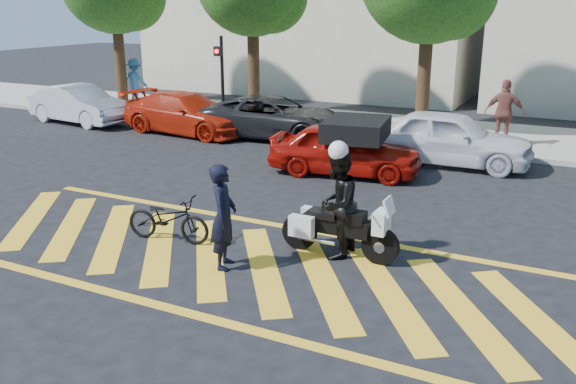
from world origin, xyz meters
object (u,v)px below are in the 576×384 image
at_px(red_convertible, 345,149).
at_px(parked_left, 187,113).
at_px(bicycle, 168,219).
at_px(officer_bike, 223,217).
at_px(parked_mid_left, 273,117).
at_px(police_motorcycle, 337,228).
at_px(parked_far_left, 79,104).
at_px(officer_moto, 337,204).
at_px(parked_mid_right, 450,138).

distance_m(red_convertible, parked_left, 7.17).
xyz_separation_m(bicycle, parked_left, (-5.50, 8.29, 0.25)).
bearing_deg(officer_bike, bicycle, 50.17).
distance_m(red_convertible, parked_mid_left, 4.89).
xyz_separation_m(police_motorcycle, parked_mid_left, (-5.61, 8.19, 0.17)).
xyz_separation_m(police_motorcycle, parked_far_left, (-13.20, 7.26, 0.17)).
xyz_separation_m(officer_moto, parked_mid_right, (0.35, 7.27, -0.20)).
distance_m(officer_bike, bicycle, 1.71).
distance_m(parked_far_left, parked_mid_right, 13.54).
distance_m(red_convertible, parked_mid_right, 3.10).
relative_size(bicycle, officer_moto, 0.87).
xyz_separation_m(bicycle, police_motorcycle, (3.08, 0.76, 0.08)).
bearing_deg(officer_moto, officer_bike, -49.20).
bearing_deg(parked_mid_left, parked_far_left, 90.73).
relative_size(police_motorcycle, parked_far_left, 0.52).
height_order(parked_far_left, parked_mid_right, parked_mid_right).
distance_m(red_convertible, parked_far_left, 11.56).
bearing_deg(officer_moto, parked_left, -131.02).
relative_size(officer_moto, red_convertible, 0.49).
distance_m(officer_bike, police_motorcycle, 2.02).
bearing_deg(parked_far_left, officer_bike, -119.45).
bearing_deg(parked_far_left, red_convertible, -94.19).
distance_m(parked_left, parked_mid_left, 3.04).
bearing_deg(red_convertible, parked_mid_right, -53.65).
bearing_deg(parked_mid_left, parked_mid_right, -105.03).
relative_size(officer_bike, bicycle, 1.08).
height_order(parked_left, parked_mid_left, parked_mid_left).
height_order(red_convertible, parked_mid_right, parked_mid_right).
relative_size(officer_bike, parked_mid_left, 0.36).
height_order(officer_bike, police_motorcycle, officer_bike).
bearing_deg(parked_mid_left, police_motorcycle, -151.82).
xyz_separation_m(officer_bike, parked_far_left, (-11.68, 8.54, -0.20)).
bearing_deg(police_motorcycle, parked_far_left, 151.48).
bearing_deg(red_convertible, parked_mid_left, 41.61).
bearing_deg(parked_mid_left, red_convertible, -135.85).
relative_size(parked_mid_left, parked_mid_right, 1.12).
bearing_deg(parked_mid_left, officer_bike, -162.86).
bearing_deg(bicycle, parked_mid_left, 8.10).
distance_m(bicycle, officer_moto, 3.20).
relative_size(officer_moto, parked_mid_left, 0.39).
xyz_separation_m(officer_bike, police_motorcycle, (1.52, 1.28, -0.37)).
distance_m(officer_bike, red_convertible, 6.37).
distance_m(officer_bike, parked_left, 11.30).
height_order(police_motorcycle, parked_left, parked_left).
height_order(bicycle, officer_moto, officer_moto).
bearing_deg(officer_moto, bicycle, -75.82).
bearing_deg(police_motorcycle, bicycle, -165.88).
xyz_separation_m(bicycle, parked_mid_right, (3.42, 8.03, 0.31)).
bearing_deg(officer_moto, parked_far_left, -118.54).
bearing_deg(bicycle, officer_moto, -83.80).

